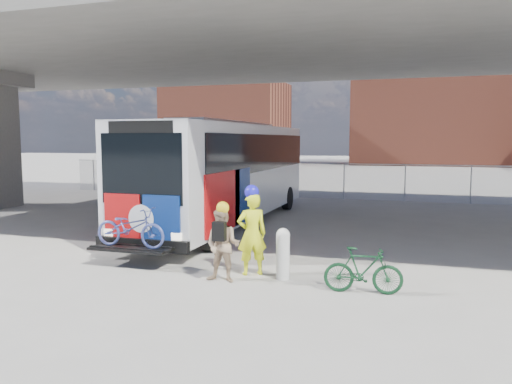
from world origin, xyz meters
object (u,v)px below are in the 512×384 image
at_px(bus, 228,166).
at_px(cyclist_tan, 223,244).
at_px(bike_parked, 363,270).
at_px(bollard, 283,252).
at_px(cyclist_hivis, 252,232).

distance_m(bus, cyclist_tan, 7.63).
bearing_deg(bike_parked, bus, 32.13).
relative_size(cyclist_tan, bike_parked, 1.12).
bearing_deg(bollard, bike_parked, -16.08).
bearing_deg(bus, cyclist_hivis, -64.82).
relative_size(bollard, cyclist_tan, 0.65).
xyz_separation_m(bus, cyclist_hivis, (2.97, -6.32, -1.12)).
relative_size(bollard, cyclist_hivis, 0.55).
bearing_deg(bike_parked, cyclist_tan, 85.49).
xyz_separation_m(cyclist_hivis, bike_parked, (2.54, -0.67, -0.52)).
relative_size(bus, bollard, 11.37).
relative_size(bus, bike_parked, 8.30).
height_order(cyclist_hivis, bike_parked, cyclist_hivis).
height_order(bollard, cyclist_hivis, cyclist_hivis).
distance_m(bus, bike_parked, 9.05).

